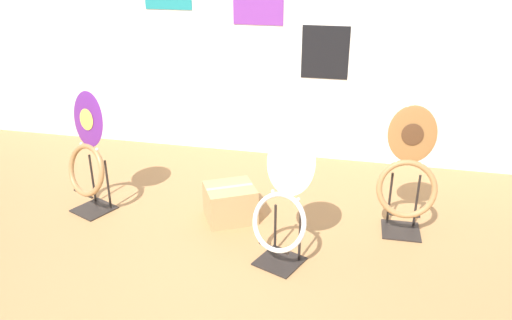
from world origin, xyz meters
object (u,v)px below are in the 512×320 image
toilet_seat_display_purple_note (87,157)px  storage_box (230,203)px  toilet_seat_display_woodgrain (407,179)px  toilet_seat_display_white_plain (283,206)px

toilet_seat_display_purple_note → storage_box: bearing=5.8°
toilet_seat_display_woodgrain → toilet_seat_display_purple_note: size_ratio=0.98×
toilet_seat_display_purple_note → storage_box: toilet_seat_display_purple_note is taller
toilet_seat_display_purple_note → toilet_seat_display_woodgrain: bearing=5.0°
toilet_seat_display_woodgrain → toilet_seat_display_purple_note: (-2.41, -0.21, 0.03)m
storage_box → toilet_seat_display_white_plain: bearing=-43.6°
toilet_seat_display_purple_note → storage_box: 1.16m
toilet_seat_display_white_plain → toilet_seat_display_purple_note: bearing=167.4°
toilet_seat_display_woodgrain → storage_box: toilet_seat_display_woodgrain is taller
toilet_seat_display_white_plain → toilet_seat_display_woodgrain: size_ratio=0.95×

